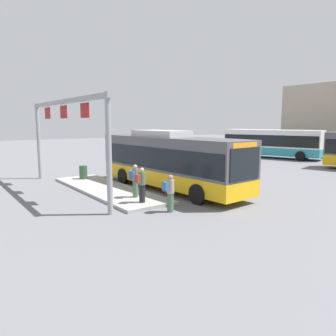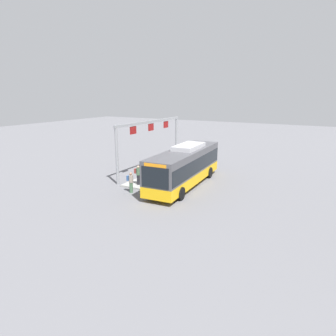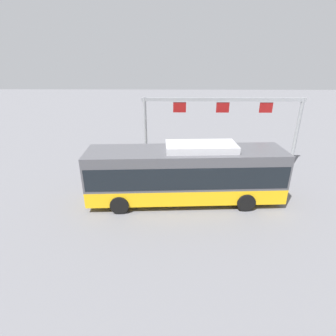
{
  "view_description": "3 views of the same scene",
  "coord_description": "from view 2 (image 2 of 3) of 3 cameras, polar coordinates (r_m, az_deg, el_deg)",
  "views": [
    {
      "loc": [
        15.0,
        -11.12,
        3.96
      ],
      "look_at": [
        1.48,
        -1.19,
        1.54
      ],
      "focal_mm": 34.27,
      "sensor_mm": 36.0,
      "label": 1
    },
    {
      "loc": [
        22.25,
        10.79,
        7.71
      ],
      "look_at": [
        1.39,
        -0.89,
        1.72
      ],
      "focal_mm": 31.65,
      "sensor_mm": 36.0,
      "label": 2
    },
    {
      "loc": [
        0.74,
        13.19,
        7.62
      ],
      "look_at": [
        0.98,
        -0.61,
        1.79
      ],
      "focal_mm": 27.6,
      "sensor_mm": 36.0,
      "label": 3
    }
  ],
  "objects": [
    {
      "name": "platform_curb",
      "position": [
        28.87,
        -0.84,
        -1.27
      ],
      "size": [
        10.0,
        2.8,
        0.16
      ],
      "primitive_type": "cube",
      "color": "#9E9E99",
      "rests_on": "ground"
    },
    {
      "name": "platform_sign_gantry",
      "position": [
        29.94,
        -3.29,
        6.64
      ],
      "size": [
        11.39,
        0.24,
        5.2
      ],
      "color": "gray",
      "rests_on": "ground"
    },
    {
      "name": "bus_main",
      "position": [
        25.42,
        3.3,
        0.62
      ],
      "size": [
        10.93,
        3.15,
        3.46
      ],
      "rotation": [
        0.0,
        0.0,
        0.06
      ],
      "color": "#EAAD14",
      "rests_on": "ground"
    },
    {
      "name": "person_waiting_near",
      "position": [
        23.86,
        -7.19,
        -2.66
      ],
      "size": [
        0.35,
        0.53,
        1.67
      ],
      "rotation": [
        0.0,
        0.0,
        1.55
      ],
      "color": "#476B4C",
      "rests_on": "ground"
    },
    {
      "name": "person_boarding",
      "position": [
        25.35,
        -5.79,
        -1.24
      ],
      "size": [
        0.36,
        0.54,
        1.67
      ],
      "rotation": [
        0.0,
        0.0,
        1.63
      ],
      "color": "black",
      "rests_on": "platform_curb"
    },
    {
      "name": "person_waiting_mid",
      "position": [
        26.08,
        -3.83,
        -0.77
      ],
      "size": [
        0.48,
        0.6,
        1.67
      ],
      "rotation": [
        0.0,
        0.0,
        1.94
      ],
      "color": "#476B4C",
      "rests_on": "platform_curb"
    },
    {
      "name": "trash_bin",
      "position": [
        31.85,
        2.57,
        1.17
      ],
      "size": [
        0.52,
        0.52,
        0.9
      ],
      "primitive_type": "cylinder",
      "color": "#2D5133",
      "rests_on": "platform_curb"
    },
    {
      "name": "ground_plane",
      "position": [
        25.9,
        3.23,
        -3.28
      ],
      "size": [
        120.0,
        120.0,
        0.0
      ],
      "primitive_type": "plane",
      "color": "slate"
    }
  ]
}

